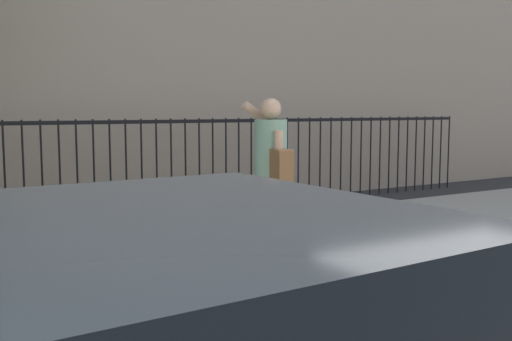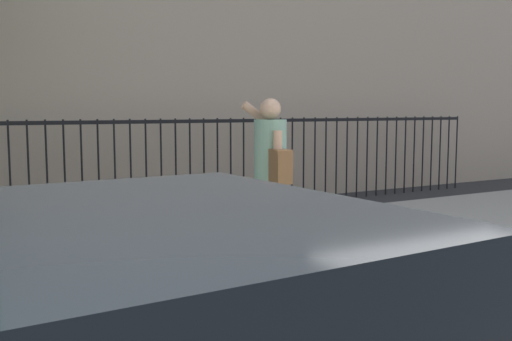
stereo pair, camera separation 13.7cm
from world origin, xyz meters
name	(u,v)px [view 2 (the right image)]	position (x,y,z in m)	size (l,w,h in m)	color
ground_plane	(508,317)	(0.00, 0.00, 0.00)	(60.00, 60.00, 0.00)	#28282B
sidewalk	(345,253)	(0.00, 2.20, 0.07)	(28.00, 4.40, 0.15)	gray
iron_fence	(211,152)	(0.00, 5.90, 1.02)	(12.03, 0.04, 1.60)	black
pedestrian_on_phone	(271,167)	(-1.10, 2.07, 1.15)	(0.50, 0.69, 1.71)	tan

